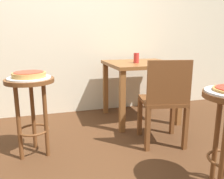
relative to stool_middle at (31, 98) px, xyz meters
name	(u,v)px	position (x,y,z in m)	size (l,w,h in m)	color
ground_plane	(93,175)	(0.43, -0.49, -0.53)	(6.00, 6.00, 0.00)	#4C2D19
back_wall	(63,1)	(0.43, 1.16, 0.97)	(6.00, 0.10, 3.00)	beige
stool_middle	(31,98)	(0.00, 0.00, 0.00)	(0.41, 0.41, 0.70)	brown
serving_plate_middle	(29,78)	(0.00, 0.00, 0.18)	(0.36, 0.36, 0.01)	silver
pizza_middle	(29,75)	(0.00, 0.00, 0.21)	(0.28, 0.28, 0.05)	tan
dining_table	(140,72)	(1.29, 0.59, 0.09)	(0.82, 0.79, 0.74)	brown
cup_near_edge	(136,58)	(1.20, 0.53, 0.27)	(0.07, 0.07, 0.12)	red
condiment_shaker	(136,59)	(1.22, 0.57, 0.25)	(0.04, 0.04, 0.08)	white
wooden_chair	(164,99)	(1.21, -0.17, -0.06)	(0.48, 0.48, 0.85)	brown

